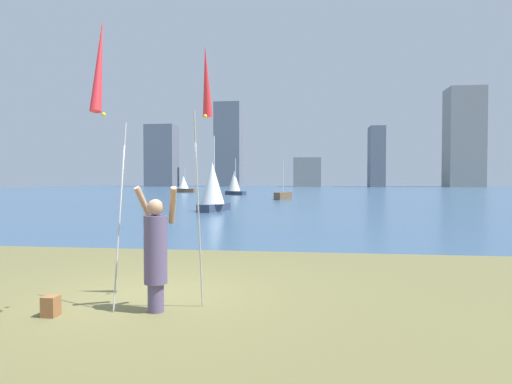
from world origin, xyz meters
The scene contains 14 objects.
ground centered at (0.00, 50.95, -0.06)m, with size 120.00×138.00×0.12m.
person centered at (0.43, -0.94, 0.92)m, with size 0.68×0.51×1.87m.
kite_flag_left centered at (-0.19, -1.39, 3.45)m, with size 0.16×1.09×4.20m.
kite_flag_right centered at (1.04, -0.30, 3.41)m, with size 0.16×0.93×4.07m.
bag centered at (-0.99, -1.35, 0.15)m, with size 0.20×0.21×0.29m.
sailboat_1 centered at (-0.15, 35.03, 0.36)m, with size 1.60×2.40×3.72m.
sailboat_3 centered at (-3.27, 19.18, 1.44)m, with size 1.75×3.00×4.53m.
sailboat_6 centered at (-15.43, 54.47, 1.12)m, with size 2.89×1.52×3.53m.
sailboat_7 centered at (-6.77, 46.33, 1.46)m, with size 2.82×2.32×4.35m.
skyline_tower_0 centered at (-34.21, 99.55, 7.45)m, with size 7.05×5.72×14.90m.
skyline_tower_1 centered at (-18.11, 102.12, 10.16)m, with size 6.29×5.86×20.32m.
skyline_tower_2 centered at (1.11, 101.48, 3.42)m, with size 6.40×6.81×6.83m.
skyline_tower_3 centered at (16.77, 98.59, 6.84)m, with size 3.34×6.03×13.68m.
skyline_tower_4 centered at (36.69, 101.81, 11.27)m, with size 7.77×7.02×22.54m.
Camera 1 is at (2.75, -7.37, 1.98)m, focal length 31.84 mm.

